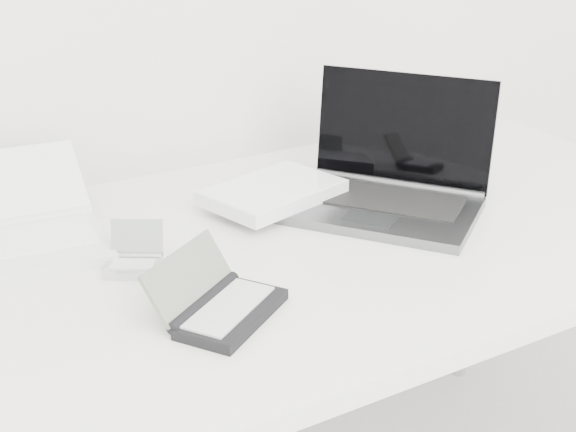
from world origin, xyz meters
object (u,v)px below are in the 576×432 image
laptop_large (352,188)px  netbook_open_white (12,232)px  desk (291,263)px  palmtop_charcoal (220,304)px

laptop_large → netbook_open_white: (-0.56, 0.14, -0.01)m
desk → laptop_large: size_ratio=3.23×
laptop_large → desk: bearing=-105.9°
netbook_open_white → palmtop_charcoal: netbook_open_white is taller
desk → palmtop_charcoal: bearing=-141.5°
desk → laptop_large: bearing=20.7°
netbook_open_white → palmtop_charcoal: 0.42m
laptop_large → palmtop_charcoal: 0.44m
palmtop_charcoal → netbook_open_white: bearing=83.5°
palmtop_charcoal → laptop_large: bearing=-2.0°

